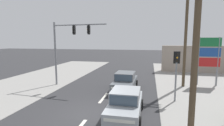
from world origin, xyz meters
TOP-DOWN VIEW (x-y plane):
  - ground_plane at (0.00, 0.00)m, footprint 140.00×140.00m
  - lane_dash_mid at (0.00, 3.00)m, footprint 0.20×2.40m
  - lane_dash_far at (0.00, 8.00)m, footprint 0.20×2.40m
  - kerb_left_verge at (-8.50, 4.00)m, footprint 8.00×40.00m
  - utility_pole_foreground_right at (4.99, -1.77)m, footprint 3.78×0.55m
  - utility_pole_midground_right at (6.47, 7.73)m, footprint 1.80×0.26m
  - traffic_signal_mast at (-4.25, 5.73)m, footprint 5.28×0.60m
  - pedestal_signal_right_kerb at (5.16, 3.30)m, footprint 0.44×0.29m
  - shopping_plaza_sign at (8.75, 8.71)m, footprint 2.10×0.16m
  - shopfront_wall_far at (11.00, 16.00)m, footprint 12.00×1.00m
  - sedan_crossing_left at (1.29, 5.43)m, footprint 1.99×4.29m
  - sedan_kerbside_parked at (2.06, 0.11)m, footprint 1.90×4.25m

SIDE VIEW (x-z plane):
  - ground_plane at x=0.00m, z-range 0.00..0.00m
  - lane_dash_mid at x=0.00m, z-range 0.00..0.01m
  - lane_dash_far at x=0.00m, z-range 0.00..0.01m
  - kerb_left_verge at x=-8.50m, z-range 0.00..0.02m
  - sedan_crossing_left at x=1.29m, z-range -0.08..1.48m
  - sedan_kerbside_parked at x=2.06m, z-range -0.08..1.48m
  - shopfront_wall_far at x=11.00m, z-range 0.00..3.60m
  - pedestal_signal_right_kerb at x=5.16m, z-range 0.64..4.20m
  - shopping_plaza_sign at x=8.75m, z-range 0.68..5.28m
  - traffic_signal_mast at x=-4.25m, z-range 1.15..7.15m
  - utility_pole_midground_right at x=6.47m, z-range 0.24..9.93m
  - utility_pole_foreground_right at x=4.99m, z-range 0.36..9.96m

